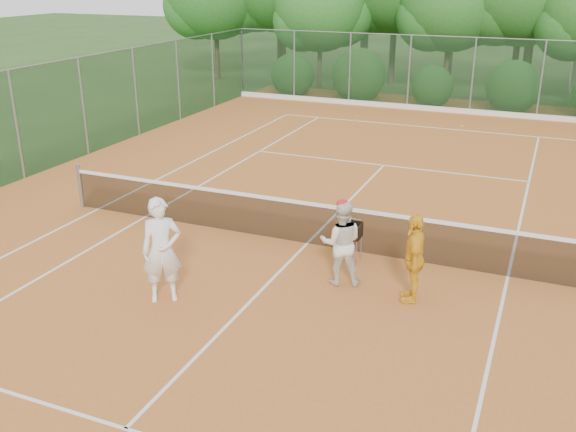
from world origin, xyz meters
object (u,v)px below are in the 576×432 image
(player_center_grp, at_px, (341,242))
(player_yellow, at_px, (414,258))
(player_white, at_px, (162,250))
(ball_hopper, at_px, (352,231))

(player_center_grp, bearing_deg, player_yellow, -6.02)
(player_white, bearing_deg, player_yellow, -12.79)
(player_center_grp, xyz_separation_m, ball_hopper, (-0.10, 0.99, -0.17))
(player_center_grp, distance_m, player_yellow, 1.38)
(player_center_grp, relative_size, player_yellow, 1.02)
(player_yellow, bearing_deg, player_center_grp, -108.01)
(ball_hopper, bearing_deg, player_yellow, -46.10)
(player_white, distance_m, player_yellow, 4.37)
(player_yellow, bearing_deg, player_white, -79.48)
(player_white, height_order, ball_hopper, player_white)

